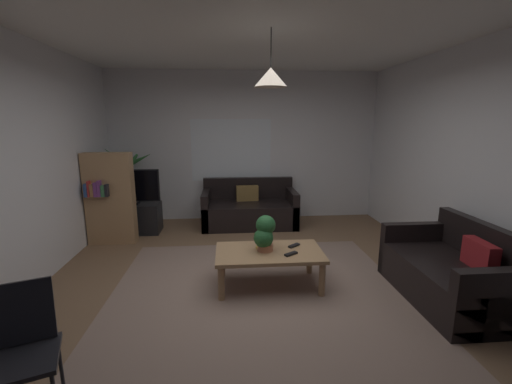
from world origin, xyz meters
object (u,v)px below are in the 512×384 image
at_px(coffee_table, 269,256).
at_px(tv_stand, 133,218).
at_px(remote_on_table_1, 291,254).
at_px(book_on_table_0, 263,248).
at_px(tv, 130,187).
at_px(potted_palm_corner, 131,191).
at_px(bookshelf_corner, 110,198).
at_px(potted_plant_on_table, 265,233).
at_px(couch_right_side, 452,275).
at_px(pendant_lamp, 271,77).
at_px(folding_chair, 22,346).
at_px(remote_on_table_0, 294,246).
at_px(couch_under_window, 249,210).

distance_m(coffee_table, tv_stand, 2.92).
bearing_deg(remote_on_table_1, book_on_table_0, -158.18).
height_order(tv, potted_palm_corner, potted_palm_corner).
relative_size(book_on_table_0, remote_on_table_1, 0.91).
bearing_deg(potted_palm_corner, coffee_table, -49.43).
height_order(tv, bookshelf_corner, bookshelf_corner).
distance_m(tv_stand, bookshelf_corner, 0.68).
relative_size(book_on_table_0, potted_plant_on_table, 0.36).
bearing_deg(potted_plant_on_table, coffee_table, -25.18).
xyz_separation_m(couch_right_side, book_on_table_0, (-1.93, 0.53, 0.16)).
distance_m(tv_stand, tv, 0.55).
bearing_deg(couch_right_side, remote_on_table_1, -101.42).
relative_size(potted_plant_on_table, pendant_lamp, 0.71).
xyz_separation_m(couch_right_side, pendant_lamp, (-1.87, 0.46, 2.02)).
height_order(coffee_table, folding_chair, folding_chair).
distance_m(potted_plant_on_table, bookshelf_corner, 2.70).
distance_m(remote_on_table_1, folding_chair, 2.45).
bearing_deg(potted_palm_corner, bookshelf_corner, -91.41).
bearing_deg(coffee_table, couch_right_side, -13.83).
height_order(remote_on_table_0, folding_chair, folding_chair).
height_order(coffee_table, tv, tv).
distance_m(couch_right_side, folding_chair, 3.78).
height_order(tv, pendant_lamp, pendant_lamp).
distance_m(bookshelf_corner, pendant_lamp, 3.18).
height_order(couch_right_side, tv_stand, couch_right_side).
relative_size(couch_right_side, remote_on_table_0, 8.91).
relative_size(tv, bookshelf_corner, 0.68).
bearing_deg(pendant_lamp, tv_stand, 135.09).
xyz_separation_m(potted_plant_on_table, bookshelf_corner, (-2.20, 1.57, 0.08)).
xyz_separation_m(couch_under_window, tv_stand, (-1.98, -0.27, -0.02)).
xyz_separation_m(tv, pendant_lamp, (2.07, -2.04, 1.49)).
height_order(couch_under_window, couch_right_side, same).
relative_size(couch_right_side, remote_on_table_1, 8.91).
height_order(couch_right_side, pendant_lamp, pendant_lamp).
distance_m(remote_on_table_0, potted_palm_corner, 3.55).
xyz_separation_m(bookshelf_corner, folding_chair, (0.53, -3.20, -0.20)).
distance_m(potted_palm_corner, pendant_lamp, 3.81).
distance_m(remote_on_table_0, pendant_lamp, 1.89).
xyz_separation_m(couch_under_window, tv, (-1.98, -0.29, 0.53)).
distance_m(potted_plant_on_table, potted_palm_corner, 3.37).
height_order(couch_right_side, coffee_table, couch_right_side).
relative_size(tv_stand, folding_chair, 1.03).
xyz_separation_m(coffee_table, potted_plant_on_table, (-0.05, 0.02, 0.26)).
xyz_separation_m(remote_on_table_1, potted_palm_corner, (-2.45, 2.73, 0.18)).
bearing_deg(remote_on_table_0, tv_stand, 11.60).
bearing_deg(tv, coffee_table, -44.61).
relative_size(coffee_table, tv_stand, 1.33).
bearing_deg(couch_under_window, tv_stand, -172.38).
relative_size(remote_on_table_1, potted_palm_corner, 0.11).
relative_size(couch_right_side, tv_stand, 1.58).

